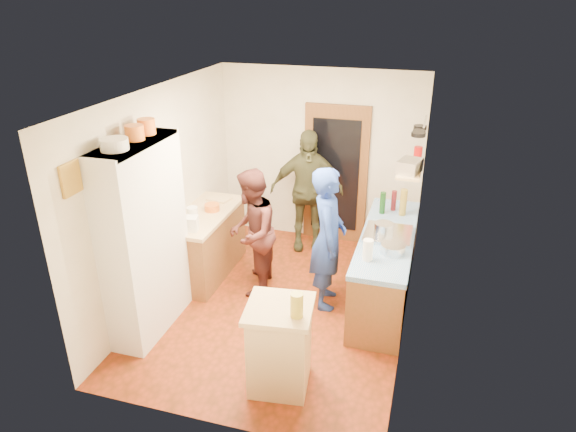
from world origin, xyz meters
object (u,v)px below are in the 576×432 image
at_px(hutch_body, 145,240).
at_px(person_left, 254,231).
at_px(right_counter_base, 385,269).
at_px(island_base, 280,348).
at_px(person_back, 308,191).
at_px(person_hob, 331,240).

xyz_separation_m(hutch_body, person_left, (0.87, 1.08, -0.29)).
height_order(right_counter_base, island_base, island_base).
distance_m(person_left, person_back, 1.36).
bearing_deg(right_counter_base, person_hob, -153.92).
height_order(hutch_body, right_counter_base, hutch_body).
bearing_deg(hutch_body, person_back, 62.95).
bearing_deg(person_left, person_hob, 75.54).
bearing_deg(person_left, hutch_body, -47.66).
xyz_separation_m(person_left, person_back, (0.35, 1.31, 0.09)).
relative_size(hutch_body, island_base, 2.56).
distance_m(hutch_body, person_back, 2.69).
distance_m(right_counter_base, person_left, 1.69).
relative_size(island_base, person_left, 0.53).
bearing_deg(person_hob, person_back, 13.86).
xyz_separation_m(island_base, person_back, (-0.48, 2.93, 0.48)).
height_order(hutch_body, person_back, hutch_body).
height_order(hutch_body, island_base, hutch_body).
bearing_deg(island_base, hutch_body, 162.43).
relative_size(right_counter_base, person_hob, 1.24).
height_order(person_hob, person_left, person_hob).
bearing_deg(person_hob, person_left, 73.74).
xyz_separation_m(right_counter_base, island_base, (-0.80, -1.84, 0.01)).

